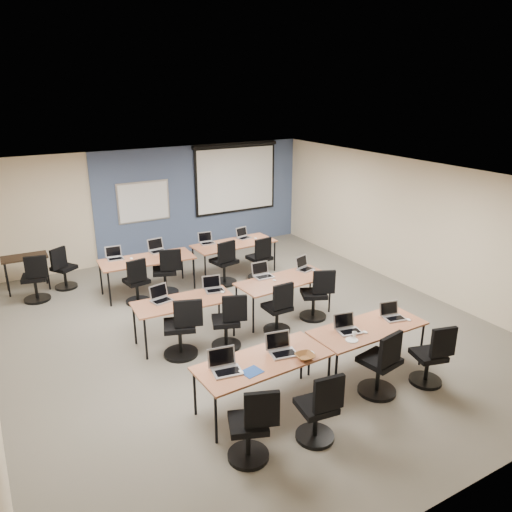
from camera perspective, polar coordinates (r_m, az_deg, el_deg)
floor at (r=9.05m, az=-1.44°, el=-8.15°), size 8.00×9.00×0.02m
ceiling at (r=8.16m, az=-1.60°, el=8.92°), size 8.00×9.00×0.02m
wall_back at (r=12.50m, az=-11.48°, el=5.87°), size 8.00×0.04×2.70m
wall_front at (r=5.40m, az=22.76°, el=-13.89°), size 8.00×0.04×2.70m
wall_right at (r=10.91m, az=17.30°, el=3.42°), size 0.04×9.00×2.70m
blue_accent_panel at (r=12.91m, az=-6.17°, el=6.56°), size 5.50×0.04×2.70m
whiteboard at (r=12.32m, az=-12.72°, el=6.06°), size 1.28×0.03×0.98m
projector_screen at (r=13.15m, az=-2.31°, el=9.27°), size 2.40×0.10×1.82m
training_table_front_left at (r=6.68m, az=0.82°, el=-12.15°), size 1.82×0.76×0.73m
training_table_front_right at (r=7.68m, az=12.68°, el=-8.21°), size 1.79×0.75×0.73m
training_table_mid_left at (r=8.43m, az=-8.23°, el=-5.37°), size 1.68×0.70×0.73m
training_table_mid_right at (r=9.22m, az=3.23°, el=-2.95°), size 1.79×0.75×0.73m
training_table_back_left at (r=10.51m, az=-12.35°, el=-0.52°), size 1.90×0.79×0.73m
training_table_back_right at (r=11.29m, az=-2.51°, el=1.30°), size 1.88×0.78×0.73m
laptop_0 at (r=6.42m, az=-3.56°, el=-12.41°), size 0.36×0.31×0.27m
mouse_0 at (r=6.39m, az=-1.75°, el=-13.12°), size 0.09×0.12×0.04m
task_chair_0 at (r=6.03m, az=-0.50°, el=-19.33°), size 0.52×0.49×0.98m
laptop_1 at (r=6.80m, az=2.91°, el=-10.49°), size 0.35×0.30×0.27m
mouse_1 at (r=6.84m, az=6.38°, el=-10.91°), size 0.08×0.11×0.04m
task_chair_1 at (r=6.34m, az=7.21°, el=-17.37°), size 0.48×0.48×0.97m
laptop_2 at (r=7.45m, az=10.40°, el=-7.99°), size 0.32×0.28×0.25m
mouse_2 at (r=7.47m, az=12.36°, el=-8.51°), size 0.07×0.10×0.03m
task_chair_2 at (r=7.28m, az=14.10°, el=-12.32°), size 0.54×0.54×1.02m
laptop_3 at (r=8.00m, az=15.33°, el=-6.45°), size 0.31×0.27×0.24m
mouse_3 at (r=8.00m, az=17.04°, el=-6.99°), size 0.08×0.10×0.03m
task_chair_3 at (r=7.74m, az=19.41°, el=-11.15°), size 0.47×0.47×0.95m
laptop_4 at (r=8.46m, az=-10.86°, el=-4.61°), size 0.33×0.28×0.25m
mouse_4 at (r=8.31m, az=-9.12°, el=-5.34°), size 0.07×0.10×0.03m
task_chair_4 at (r=8.06m, az=-8.45°, el=-8.61°), size 0.57×0.55×1.03m
laptop_5 at (r=8.73m, az=-4.88°, el=-3.54°), size 0.32×0.27×0.25m
mouse_5 at (r=8.64m, az=-3.90°, el=-4.11°), size 0.09×0.11×0.03m
task_chair_5 at (r=8.23m, az=-3.19°, el=-7.97°), size 0.52×0.49×0.98m
laptop_6 at (r=9.30m, az=0.73°, el=-1.98°), size 0.34×0.29×0.26m
mouse_6 at (r=9.13m, az=2.10°, el=-2.77°), size 0.08×0.10×0.03m
task_chair_6 at (r=8.72m, az=2.59°, el=-6.38°), size 0.48×0.48×0.96m
laptop_7 at (r=9.71m, az=5.52°, el=-1.17°), size 0.32×0.27×0.25m
mouse_7 at (r=9.64m, az=6.65°, el=-1.67°), size 0.07×0.10×0.03m
task_chair_7 at (r=9.27m, az=6.88°, el=-4.83°), size 0.54×0.50×0.98m
laptop_8 at (r=10.64m, az=-15.85°, el=0.02°), size 0.33×0.28×0.25m
mouse_8 at (r=10.54m, az=-14.06°, el=-0.28°), size 0.07×0.10×0.04m
task_chair_8 at (r=10.09m, az=-13.44°, el=-3.24°), size 0.48×0.48×0.96m
laptop_9 at (r=10.89m, az=-11.26°, el=0.86°), size 0.35×0.29×0.26m
mouse_9 at (r=10.71m, az=-9.61°, el=0.35°), size 0.06×0.10×0.03m
task_chair_9 at (r=10.38m, az=-10.20°, el=-2.21°), size 0.55×0.53×1.01m
laptop_10 at (r=11.28m, az=-5.66°, el=1.76°), size 0.32×0.27×0.24m
mouse_10 at (r=11.20m, az=-4.20°, el=1.41°), size 0.07×0.11×0.04m
task_chair_10 at (r=10.75m, az=-3.59°, el=-1.16°), size 0.54×0.54×1.02m
laptop_11 at (r=11.61m, az=-1.47°, el=2.36°), size 0.31×0.26×0.24m
mouse_11 at (r=11.55m, az=-0.06°, el=2.03°), size 0.07×0.10×0.03m
task_chair_11 at (r=11.02m, az=0.49°, el=-0.67°), size 0.51×0.51×0.99m
blue_mousepad at (r=6.41m, az=-0.48°, el=-13.09°), size 0.29×0.25×0.01m
snack_bowl at (r=6.70m, az=5.63°, el=-11.33°), size 0.31×0.31×0.07m
snack_plate at (r=7.24m, az=10.89°, el=-9.41°), size 0.22×0.22×0.01m
coffee_cup at (r=7.31m, az=11.19°, el=-8.83°), size 0.06×0.06×0.05m
utility_table at (r=11.41m, az=-24.91°, el=-0.52°), size 0.89×0.50×0.75m
spare_chair_a at (r=11.27m, az=-21.17°, el=-1.66°), size 0.52×0.47×0.95m
spare_chair_b at (r=10.84m, az=-23.86°, el=-2.73°), size 0.51×0.51×0.99m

